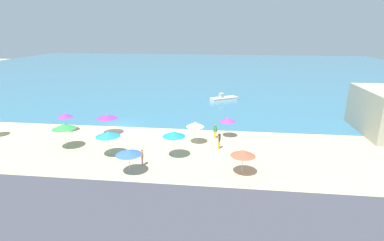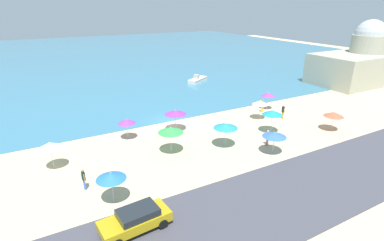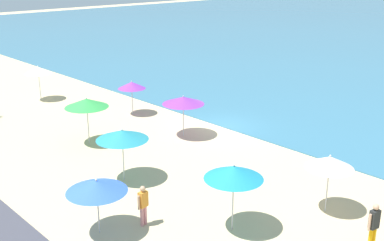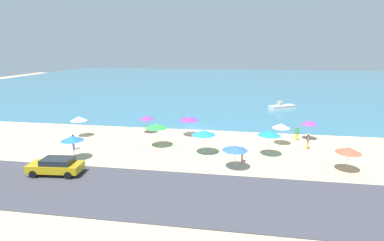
% 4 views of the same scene
% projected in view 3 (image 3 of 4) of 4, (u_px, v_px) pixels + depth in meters
% --- Properties ---
extents(ground_plane, '(160.00, 160.00, 0.00)m').
position_uv_depth(ground_plane, '(221.00, 127.00, 29.90)').
color(ground_plane, '#CFB88B').
extents(beach_umbrella_0, '(1.95, 1.95, 2.59)m').
position_uv_depth(beach_umbrella_0, '(38.00, 70.00, 35.09)').
color(beach_umbrella_0, '#B2B2B7').
rests_on(beach_umbrella_0, ground_plane).
extents(beach_umbrella_1, '(2.24, 2.24, 2.71)m').
position_uv_depth(beach_umbrella_1, '(234.00, 172.00, 17.71)').
color(beach_umbrella_1, '#B2B2B7').
rests_on(beach_umbrella_1, ground_plane).
extents(beach_umbrella_2, '(2.29, 2.29, 2.24)m').
position_uv_depth(beach_umbrella_2, '(97.00, 186.00, 17.60)').
color(beach_umbrella_2, '#B2B2B7').
rests_on(beach_umbrella_2, ground_plane).
extents(beach_umbrella_3, '(1.95, 1.95, 2.49)m').
position_uv_depth(beach_umbrella_3, '(330.00, 162.00, 19.14)').
color(beach_umbrella_3, '#B2B2B7').
rests_on(beach_umbrella_3, ground_plane).
extents(beach_umbrella_4, '(2.43, 2.43, 2.68)m').
position_uv_depth(beach_umbrella_4, '(87.00, 103.00, 26.51)').
color(beach_umbrella_4, '#B2B2B7').
rests_on(beach_umbrella_4, ground_plane).
extents(beach_umbrella_5, '(2.43, 2.43, 2.54)m').
position_uv_depth(beach_umbrella_5, '(122.00, 135.00, 21.97)').
color(beach_umbrella_5, '#B2B2B7').
rests_on(beach_umbrella_5, ground_plane).
extents(beach_umbrella_6, '(2.45, 2.45, 2.46)m').
position_uv_depth(beach_umbrella_6, '(183.00, 100.00, 27.70)').
color(beach_umbrella_6, '#B2B2B7').
rests_on(beach_umbrella_6, ground_plane).
extents(beach_umbrella_8, '(1.85, 1.85, 2.31)m').
position_uv_depth(beach_umbrella_8, '(132.00, 85.00, 31.78)').
color(beach_umbrella_8, '#B2B2B7').
rests_on(beach_umbrella_8, ground_plane).
extents(bather_1, '(0.29, 0.56, 1.82)m').
position_uv_depth(bather_1, '(374.00, 224.00, 16.81)').
color(bather_1, orange).
rests_on(bather_1, ground_plane).
extents(bather_2, '(0.27, 0.56, 1.67)m').
position_uv_depth(bather_2, '(143.00, 203.00, 18.47)').
color(bather_2, '#CD8387').
rests_on(bather_2, ground_plane).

